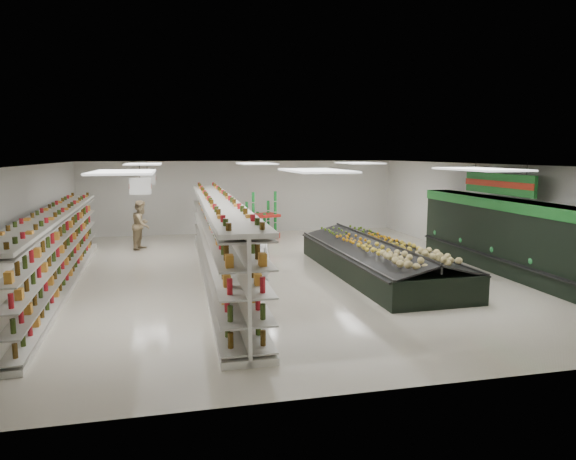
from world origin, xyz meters
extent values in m
plane|color=beige|center=(0.00, 0.00, 0.00)|extent=(16.00, 16.00, 0.00)
cube|color=white|center=(0.00, 0.00, 3.20)|extent=(14.00, 16.00, 0.02)
cube|color=silver|center=(0.00, 8.00, 1.60)|extent=(14.00, 0.02, 3.20)
cube|color=silver|center=(0.00, -8.00, 1.60)|extent=(14.00, 0.02, 3.20)
cube|color=silver|center=(-7.00, 0.00, 1.60)|extent=(0.02, 16.00, 3.20)
cube|color=silver|center=(7.00, 0.00, 1.60)|extent=(0.02, 16.00, 3.20)
cube|color=black|center=(6.55, -1.50, 1.10)|extent=(0.80, 8.00, 2.20)
cube|color=#1F752A|center=(6.53, -1.50, 2.05)|extent=(0.85, 8.00, 0.30)
cube|color=black|center=(6.30, -1.50, 0.55)|extent=(0.55, 7.80, 0.15)
cube|color=#BAB8AF|center=(6.40, -1.50, 1.35)|extent=(0.45, 7.70, 0.03)
cube|color=#BAB8AF|center=(6.40, -1.50, 1.65)|extent=(0.45, 7.70, 0.03)
cube|color=white|center=(-3.80, -2.00, 2.75)|extent=(0.50, 0.06, 0.40)
cube|color=red|center=(-3.80, -2.00, 2.75)|extent=(0.52, 0.02, 0.12)
cylinder|color=black|center=(-3.80, -2.00, 3.05)|extent=(0.01, 0.01, 0.50)
cube|color=white|center=(-3.80, 2.00, 2.75)|extent=(0.50, 0.06, 0.40)
cube|color=red|center=(-3.80, 2.00, 2.75)|extent=(0.52, 0.02, 0.12)
cylinder|color=black|center=(-3.80, 2.00, 3.05)|extent=(0.01, 0.01, 0.50)
cube|color=#1F752A|center=(6.25, -1.50, 2.65)|extent=(0.10, 3.20, 0.60)
cube|color=red|center=(6.19, -1.50, 2.65)|extent=(0.03, 3.20, 0.18)
cylinder|color=black|center=(6.25, -2.70, 3.05)|extent=(0.01, 0.01, 0.50)
cylinder|color=black|center=(6.25, -0.30, 3.05)|extent=(0.01, 0.01, 0.50)
cube|color=white|center=(-6.11, -0.52, 0.06)|extent=(1.27, 11.64, 0.12)
cube|color=white|center=(-6.11, -0.52, 0.97)|extent=(0.46, 11.61, 1.94)
cube|color=white|center=(-6.11, -0.52, 1.97)|extent=(1.27, 11.64, 0.08)
cube|color=#BAB8AF|center=(-6.33, -0.52, 0.17)|extent=(0.83, 11.53, 0.03)
cube|color=#BAB8AF|center=(-6.33, -0.52, 0.60)|extent=(0.83, 11.53, 0.03)
cube|color=#BAB8AF|center=(-6.33, -0.52, 1.02)|extent=(0.83, 11.53, 0.03)
cube|color=#BAB8AF|center=(-6.33, -0.52, 1.44)|extent=(0.83, 11.53, 0.03)
cube|color=#BAB8AF|center=(-6.33, -0.52, 1.87)|extent=(0.83, 11.53, 0.03)
cube|color=#BAB8AF|center=(-5.89, -0.51, 0.17)|extent=(0.83, 11.53, 0.03)
cube|color=#BAB8AF|center=(-5.89, -0.51, 0.60)|extent=(0.83, 11.53, 0.03)
cube|color=#BAB8AF|center=(-5.89, -0.51, 1.02)|extent=(0.83, 11.53, 0.03)
cube|color=#BAB8AF|center=(-5.89, -0.51, 1.44)|extent=(0.83, 11.53, 0.03)
cube|color=#BAB8AF|center=(-5.89, -0.51, 1.87)|extent=(0.83, 11.53, 0.03)
cube|color=white|center=(-1.80, -0.25, 0.07)|extent=(1.14, 13.05, 0.13)
cube|color=white|center=(-1.80, -0.25, 1.09)|extent=(0.23, 13.03, 2.17)
cube|color=white|center=(-1.80, -0.25, 2.22)|extent=(1.14, 13.05, 0.09)
cube|color=#BAB8AF|center=(-2.05, -0.25, 0.20)|extent=(0.64, 12.93, 0.03)
cube|color=#BAB8AF|center=(-2.05, -0.25, 0.67)|extent=(0.64, 12.93, 0.03)
cube|color=#BAB8AF|center=(-2.05, -0.25, 1.15)|extent=(0.64, 12.93, 0.03)
cube|color=#BAB8AF|center=(-2.05, -0.25, 1.62)|extent=(0.64, 12.93, 0.03)
cube|color=#BAB8AF|center=(-2.05, -0.25, 2.10)|extent=(0.64, 12.93, 0.03)
cube|color=#BAB8AF|center=(-1.55, -0.26, 0.20)|extent=(0.64, 12.93, 0.03)
cube|color=#BAB8AF|center=(-1.55, -0.26, 0.67)|extent=(0.64, 12.93, 0.03)
cube|color=#BAB8AF|center=(-1.55, -0.26, 1.15)|extent=(0.64, 12.93, 0.03)
cube|color=#BAB8AF|center=(-1.55, -0.26, 1.62)|extent=(0.64, 12.93, 0.03)
cube|color=#BAB8AF|center=(-1.55, -0.26, 2.10)|extent=(0.64, 12.93, 0.03)
cube|color=black|center=(2.76, -0.96, 0.36)|extent=(2.62, 7.22, 0.72)
cube|color=#262626|center=(1.57, -0.99, 0.74)|extent=(0.23, 7.16, 0.06)
cube|color=#262626|center=(3.94, -0.93, 0.74)|extent=(0.23, 7.16, 0.06)
cube|color=black|center=(2.12, -0.98, 0.84)|extent=(1.49, 7.09, 0.37)
cube|color=black|center=(3.39, -0.95, 0.84)|extent=(1.49, 7.09, 0.37)
cube|color=#262626|center=(2.76, -0.96, 0.94)|extent=(0.22, 7.06, 0.26)
cube|color=red|center=(0.56, 6.34, 0.11)|extent=(1.53, 1.22, 0.22)
cube|color=red|center=(0.56, 6.34, 0.95)|extent=(1.60, 1.29, 0.11)
imported|color=white|center=(-1.00, -2.30, 0.86)|extent=(0.66, 0.46, 1.73)
imported|color=tan|center=(-4.20, 4.76, 0.91)|extent=(0.82, 1.02, 1.82)
camera|label=1|loc=(-3.07, -14.77, 3.53)|focal=32.00mm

